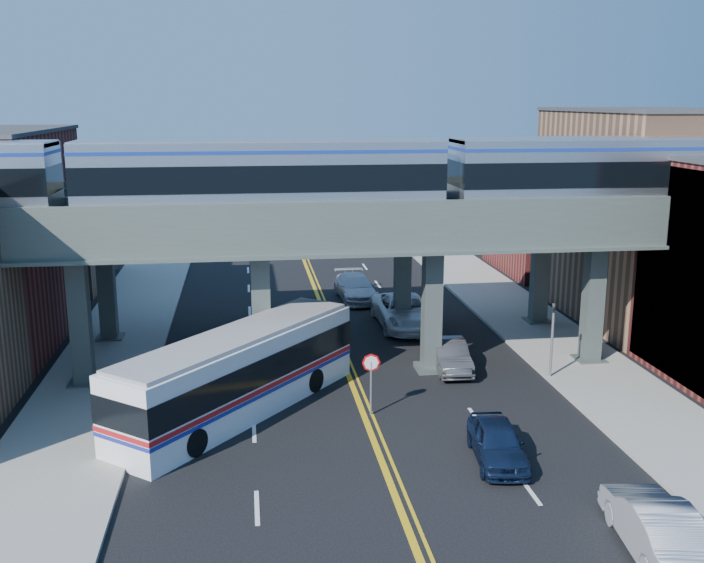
% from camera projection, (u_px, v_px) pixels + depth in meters
% --- Properties ---
extents(ground, '(120.00, 120.00, 0.00)m').
position_uv_depth(ground, '(376.00, 446.00, 29.35)').
color(ground, black).
rests_on(ground, ground).
extents(sidewalk_west, '(5.00, 70.00, 0.16)m').
position_uv_depth(sidewalk_west, '(104.00, 369.00, 37.46)').
color(sidewalk_west, gray).
rests_on(sidewalk_west, ground).
extents(sidewalk_east, '(5.00, 70.00, 0.16)m').
position_uv_depth(sidewalk_east, '(563.00, 349.00, 40.51)').
color(sidewalk_east, gray).
rests_on(sidewalk_east, ground).
extents(building_west_c, '(8.00, 10.00, 8.00)m').
position_uv_depth(building_west_c, '(42.00, 229.00, 53.98)').
color(building_west_c, '#8F664A').
rests_on(building_west_c, ground).
extents(building_east_b, '(8.00, 14.00, 12.00)m').
position_uv_depth(building_east_b, '(643.00, 216.00, 45.89)').
color(building_east_b, '#8F664A').
rests_on(building_east_b, ground).
extents(building_east_c, '(8.00, 10.00, 9.00)m').
position_uv_depth(building_east_c, '(555.00, 211.00, 58.77)').
color(building_east_c, maroon).
rests_on(building_east_c, ground).
extents(mural_panel, '(0.10, 9.50, 9.50)m').
position_uv_depth(mural_panel, '(691.00, 286.00, 34.06)').
color(mural_panel, teal).
rests_on(mural_panel, ground).
extents(elevated_viaduct_near, '(52.00, 3.60, 7.40)m').
position_uv_depth(elevated_viaduct_near, '(348.00, 239.00, 35.61)').
color(elevated_viaduct_near, '#434E4D').
rests_on(elevated_viaduct_near, ground).
extents(elevated_viaduct_far, '(52.00, 3.60, 7.40)m').
position_uv_depth(elevated_viaduct_far, '(331.00, 217.00, 42.36)').
color(elevated_viaduct_far, '#434E4D').
rests_on(elevated_viaduct_far, ground).
extents(transit_train, '(49.38, 3.10, 3.61)m').
position_uv_depth(transit_train, '(262.00, 177.00, 34.45)').
color(transit_train, black).
rests_on(transit_train, elevated_viaduct_near).
extents(stop_sign, '(0.76, 0.09, 2.63)m').
position_uv_depth(stop_sign, '(371.00, 374.00, 31.89)').
color(stop_sign, slate).
rests_on(stop_sign, ground).
extents(traffic_signal, '(0.15, 0.18, 4.10)m').
position_uv_depth(traffic_signal, '(553.00, 332.00, 35.84)').
color(traffic_signal, slate).
rests_on(traffic_signal, ground).
extents(transit_bus, '(10.29, 11.57, 3.28)m').
position_uv_depth(transit_bus, '(239.00, 374.00, 32.16)').
color(transit_bus, white).
rests_on(transit_bus, ground).
extents(car_lane_a, '(2.16, 4.43, 1.45)m').
position_uv_depth(car_lane_a, '(497.00, 442.00, 27.97)').
color(car_lane_a, '#0D1933').
rests_on(car_lane_a, ground).
extents(car_lane_b, '(1.79, 4.45, 1.44)m').
position_uv_depth(car_lane_b, '(450.00, 355.00, 37.50)').
color(car_lane_b, '#343437').
rests_on(car_lane_b, ground).
extents(car_lane_c, '(3.03, 6.44, 1.78)m').
position_uv_depth(car_lane_c, '(404.00, 311.00, 44.63)').
color(car_lane_c, white).
rests_on(car_lane_c, ground).
extents(car_lane_d, '(2.52, 5.60, 1.59)m').
position_uv_depth(car_lane_d, '(356.00, 288.00, 50.70)').
color(car_lane_d, silver).
rests_on(car_lane_d, ground).
extents(car_parked_curb, '(2.30, 5.11, 1.63)m').
position_uv_depth(car_parked_curb, '(655.00, 525.00, 22.34)').
color(car_parked_curb, '#B0B0B5').
rests_on(car_parked_curb, ground).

